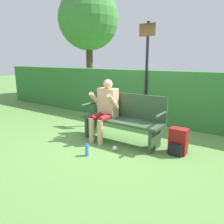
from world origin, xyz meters
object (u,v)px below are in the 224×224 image
water_bottle (87,150)px  signpost (147,66)px  park_bench (123,118)px  tree (89,20)px  person_seated (105,107)px  backpack (178,142)px

water_bottle → signpost: 2.78m
park_bench → tree: bearing=136.0°
person_seated → backpack: bearing=4.7°
park_bench → water_bottle: park_bench is taller
person_seated → backpack: size_ratio=2.68×
person_seated → tree: 6.73m
park_bench → water_bottle: (-0.12, -0.98, -0.38)m
signpost → tree: size_ratio=0.53×
tree → person_seated: bearing=-47.1°
park_bench → tree: 6.97m
park_bench → water_bottle: bearing=-97.2°
person_seated → water_bottle: person_seated is taller
water_bottle → backpack: bearing=37.7°
person_seated → tree: (-4.21, 4.52, 2.68)m
signpost → tree: tree is taller
water_bottle → park_bench: bearing=82.8°
backpack → park_bench: bearing=-179.9°
park_bench → person_seated: 0.43m
person_seated → signpost: bearing=84.2°
backpack → signpost: size_ratio=0.18×
tree → park_bench: bearing=-44.0°
person_seated → tree: size_ratio=0.26×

